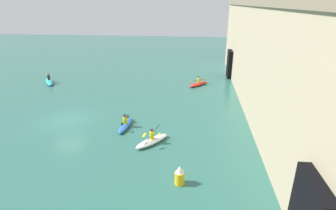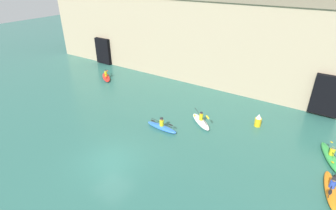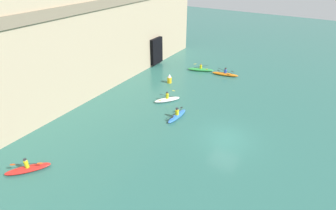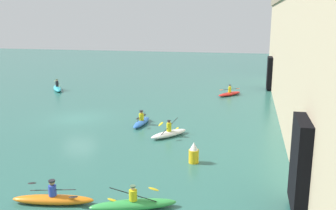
# 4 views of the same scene
# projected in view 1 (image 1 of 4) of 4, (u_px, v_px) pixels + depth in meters

# --- Properties ---
(ground_plane) EXTENTS (120.00, 120.00, 0.00)m
(ground_plane) POSITION_uv_depth(u_px,v_px,m) (66.00, 120.00, 22.51)
(ground_plane) COLOR #2D665B
(cliff_bluff) EXTENTS (45.61, 8.31, 14.84)m
(cliff_bluff) POSITION_uv_depth(u_px,v_px,m) (313.00, 32.00, 19.23)
(cliff_bluff) COLOR tan
(cliff_bluff) RESTS_ON ground
(kayak_white) EXTENTS (2.77, 2.42, 1.17)m
(kayak_white) POSITION_uv_depth(u_px,v_px,m) (152.00, 140.00, 18.75)
(kayak_white) COLOR white
(kayak_white) RESTS_ON ground
(kayak_cyan) EXTENTS (3.41, 2.63, 1.26)m
(kayak_cyan) POSITION_uv_depth(u_px,v_px,m) (49.00, 81.00, 32.76)
(kayak_cyan) COLOR #33B2C6
(kayak_cyan) RESTS_ON ground
(kayak_blue) EXTENTS (3.01, 0.80, 1.08)m
(kayak_blue) POSITION_uv_depth(u_px,v_px,m) (125.00, 124.00, 21.21)
(kayak_blue) COLOR blue
(kayak_blue) RESTS_ON ground
(kayak_red) EXTENTS (2.99, 2.58, 1.11)m
(kayak_red) POSITION_uv_depth(u_px,v_px,m) (198.00, 84.00, 31.90)
(kayak_red) COLOR red
(kayak_red) RESTS_ON ground
(marker_buoy) EXTENTS (0.55, 0.55, 1.17)m
(marker_buoy) POSITION_uv_depth(u_px,v_px,m) (180.00, 176.00, 14.46)
(marker_buoy) COLOR yellow
(marker_buoy) RESTS_ON ground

